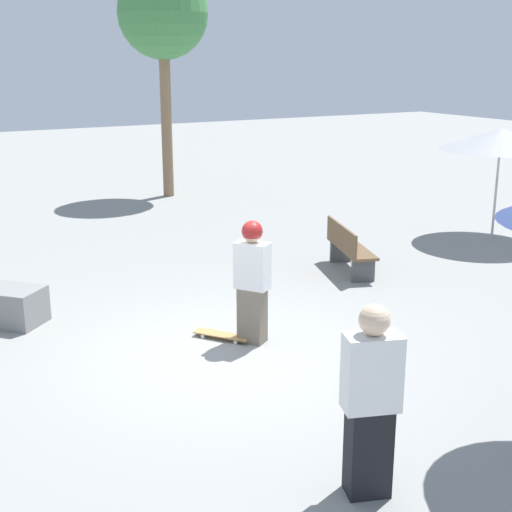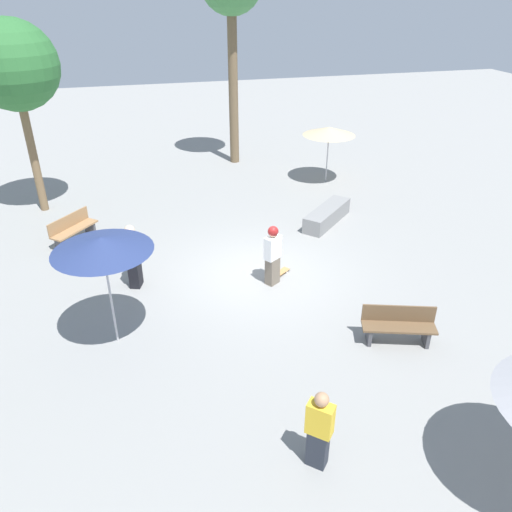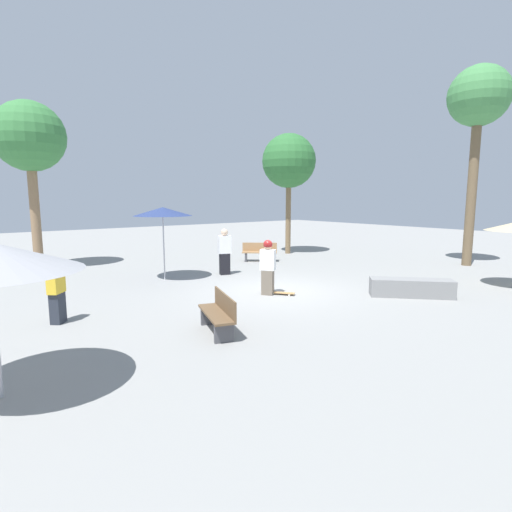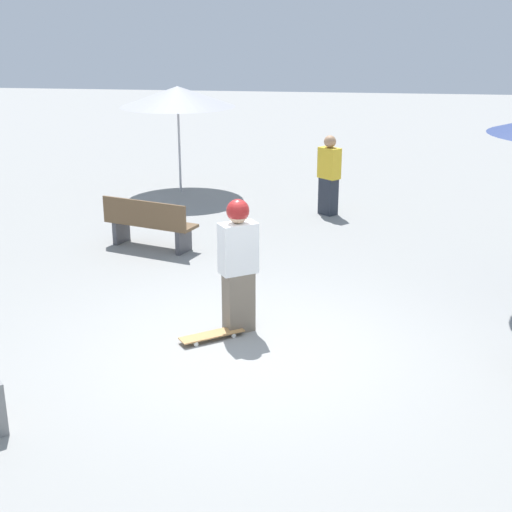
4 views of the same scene
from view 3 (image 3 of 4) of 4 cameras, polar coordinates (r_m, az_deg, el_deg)
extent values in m
plane|color=gray|center=(12.60, 2.83, -5.01)|extent=(60.00, 60.00, 0.00)
cube|color=#726656|center=(12.06, 1.69, -3.78)|extent=(0.42, 0.40, 0.75)
cube|color=white|center=(11.93, 1.70, -0.55)|extent=(0.50, 0.45, 0.62)
sphere|color=tan|center=(11.87, 1.71, 1.52)|extent=(0.25, 0.25, 0.25)
sphere|color=maroon|center=(11.87, 1.71, 1.67)|extent=(0.28, 0.28, 0.28)
cube|color=#B7844C|center=(12.13, 3.68, -5.25)|extent=(0.76, 0.63, 0.02)
cylinder|color=silver|center=(12.17, 4.91, -5.39)|extent=(0.06, 0.06, 0.05)
cylinder|color=silver|center=(12.01, 4.76, -5.57)|extent=(0.06, 0.06, 0.05)
cylinder|color=silver|center=(12.27, 2.62, -5.25)|extent=(0.06, 0.06, 0.05)
cylinder|color=silver|center=(12.10, 2.44, -5.44)|extent=(0.06, 0.06, 0.05)
cube|color=gray|center=(12.70, 21.30, -4.25)|extent=(2.15, 2.07, 0.53)
cube|color=#47474C|center=(18.39, 2.44, -0.17)|extent=(0.35, 0.32, 0.40)
cube|color=#47474C|center=(18.45, -1.44, -0.14)|extent=(0.35, 0.32, 0.40)
cube|color=#9E754C|center=(18.38, 0.50, 0.53)|extent=(1.38, 1.49, 0.05)
cube|color=#9E754C|center=(18.55, 0.53, 1.31)|extent=(1.08, 1.23, 0.40)
cube|color=#47474C|center=(8.21, -4.62, -10.89)|extent=(0.20, 0.40, 0.40)
cube|color=#47474C|center=(9.36, -6.68, -8.50)|extent=(0.20, 0.40, 0.40)
cube|color=brown|center=(8.72, -5.74, -8.21)|extent=(1.66, 0.92, 0.05)
cube|color=brown|center=(8.70, -4.48, -6.68)|extent=(1.53, 0.54, 0.40)
cylinder|color=#B7B7BC|center=(14.53, -13.04, 1.50)|extent=(0.05, 0.05, 2.48)
cone|color=navy|center=(14.44, -13.19, 6.21)|extent=(2.06, 2.06, 0.30)
cylinder|color=brown|center=(21.04, 4.63, 6.31)|extent=(0.27, 0.27, 4.38)
sphere|color=#2D6B33|center=(21.12, 4.72, 13.39)|extent=(2.76, 2.76, 2.76)
cylinder|color=#896B4C|center=(18.57, -29.05, 5.87)|extent=(0.37, 0.37, 4.91)
sphere|color=#387A3D|center=(18.72, -29.68, 14.65)|extent=(2.75, 2.75, 2.75)
cylinder|color=brown|center=(19.44, 28.48, 8.61)|extent=(0.39, 0.39, 6.69)
sphere|color=#428447|center=(19.88, 29.26, 19.35)|extent=(2.45, 2.45, 2.45)
cube|color=#282D38|center=(10.42, -26.47, -6.68)|extent=(0.40, 0.39, 0.72)
cube|color=yellow|center=(10.28, -26.70, -3.13)|extent=(0.47, 0.46, 0.59)
sphere|color=tan|center=(10.21, -26.85, -0.85)|extent=(0.23, 0.23, 0.23)
cube|color=black|center=(15.27, -4.49, -1.13)|extent=(0.37, 0.44, 0.82)
cube|color=white|center=(15.17, -4.52, 1.64)|extent=(0.41, 0.54, 0.67)
sphere|color=beige|center=(15.12, -4.54, 3.41)|extent=(0.27, 0.27, 0.27)
camera|label=1|loc=(20.63, -3.09, 10.53)|focal=50.00mm
camera|label=2|loc=(13.40, -55.47, 22.95)|focal=35.00mm
camera|label=4|loc=(18.71, 18.46, 10.28)|focal=50.00mm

